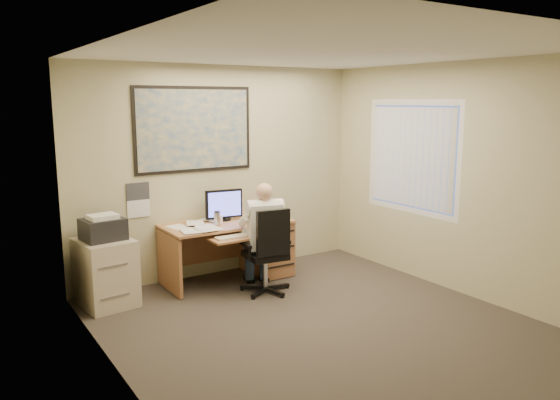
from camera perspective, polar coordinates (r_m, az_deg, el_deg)
room_shell at (r=5.25m, az=4.92°, el=0.39°), size 4.00×4.50×2.70m
desk at (r=7.11m, az=-3.22°, el=-4.43°), size 1.60×0.97×1.14m
world_map at (r=6.91m, az=-8.94°, el=7.29°), size 1.56×0.03×1.06m
wall_calendar at (r=6.75m, az=-14.59°, el=-0.01°), size 0.28×0.01×0.42m
window_blinds at (r=7.12m, az=13.58°, el=4.39°), size 0.06×1.40×1.30m
filing_cabinet at (r=6.39m, az=-17.80°, el=-6.61°), size 0.61×0.71×1.04m
office_chair at (r=6.49m, az=-1.26°, el=-7.14°), size 0.69×0.69×1.04m
person at (r=6.46m, az=-1.69°, el=-3.99°), size 0.73×0.89×1.31m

